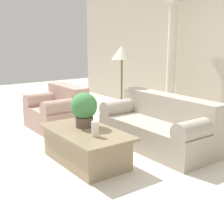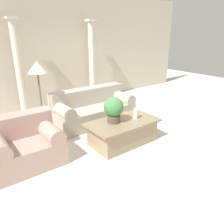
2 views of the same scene
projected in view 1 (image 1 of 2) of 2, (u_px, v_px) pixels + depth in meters
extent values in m
plane|color=silver|center=(116.00, 156.00, 4.60)|extent=(16.00, 16.00, 0.00)
cube|color=#ADA393|center=(156.00, 134.00, 4.94)|extent=(1.94, 0.86, 0.42)
cube|color=#ADA393|center=(169.00, 107.00, 5.00)|extent=(1.94, 0.30, 0.39)
cylinder|color=#ADA393|center=(124.00, 107.00, 5.52)|extent=(0.28, 0.86, 0.28)
cylinder|color=#ADA393|center=(199.00, 129.00, 4.22)|extent=(0.28, 0.86, 0.28)
cube|color=tan|center=(56.00, 118.00, 5.94)|extent=(1.10, 0.86, 0.42)
cube|color=tan|center=(68.00, 95.00, 6.01)|extent=(1.10, 0.30, 0.39)
cylinder|color=tan|center=(46.00, 99.00, 6.20)|extent=(0.28, 0.86, 0.28)
cylinder|color=tan|center=(65.00, 107.00, 5.55)|extent=(0.28, 0.86, 0.28)
cube|color=#998466|center=(86.00, 148.00, 4.34)|extent=(1.24, 0.68, 0.42)
cube|color=#897759|center=(85.00, 132.00, 4.28)|extent=(1.41, 0.78, 0.04)
cylinder|color=brown|center=(84.00, 122.00, 4.44)|extent=(0.25, 0.25, 0.15)
sphere|color=#428447|center=(84.00, 106.00, 4.38)|extent=(0.38, 0.38, 0.38)
cylinder|color=silver|center=(95.00, 129.00, 3.99)|extent=(0.10, 0.10, 0.20)
cylinder|color=brown|center=(121.00, 127.00, 6.05)|extent=(0.21, 0.21, 0.03)
cylinder|color=brown|center=(122.00, 93.00, 5.89)|extent=(0.04, 0.04, 1.28)
cone|color=beige|center=(122.00, 52.00, 5.71)|extent=(0.39, 0.39, 0.25)
cylinder|color=beige|center=(171.00, 63.00, 6.54)|extent=(0.19, 0.19, 2.38)
cube|color=beige|center=(174.00, 1.00, 6.25)|extent=(0.26, 0.26, 0.06)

